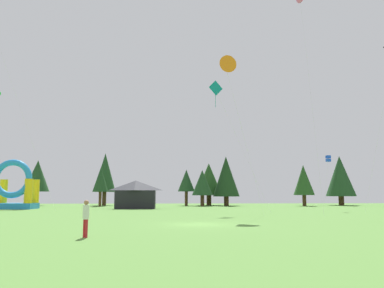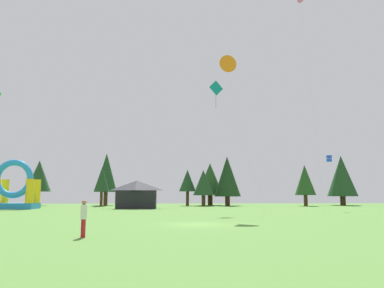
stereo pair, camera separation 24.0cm
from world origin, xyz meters
name	(u,v)px [view 1 (the left image)]	position (x,y,z in m)	size (l,w,h in m)	color
ground_plane	(199,224)	(0.00, 0.00, 0.00)	(120.00, 120.00, 0.00)	#548438
kite_blue_box	(328,159)	(18.14, 20.59, 6.65)	(0.55, 2.07, 7.07)	blue
kite_orange_delta	(226,66)	(3.42, 9.92, 15.04)	(4.79, 1.87, 15.93)	orange
kite_teal_diamond	(215,90)	(3.22, 17.73, 14.79)	(6.60, 2.91, 15.53)	#0C7F7A
person_near_camera	(86,215)	(-6.15, -7.80, 1.08)	(0.44, 0.44, 1.82)	#B21E26
inflatable_yellow_castle	(14,190)	(-24.61, 28.64, 2.65)	(5.72, 3.86, 7.03)	#268CD8
festival_tent	(136,195)	(-7.33, 29.33, 2.05)	(5.71, 3.25, 4.11)	black
tree_row_0	(37,176)	(-27.14, 44.90, 5.46)	(4.49, 4.49, 8.42)	#4C331E
tree_row_1	(105,173)	(-14.83, 45.77, 6.17)	(4.16, 4.16, 9.90)	#4C331E
tree_row_2	(101,180)	(-14.60, 40.47, 4.66)	(2.73, 2.73, 6.92)	#4C331E
tree_row_3	(186,181)	(0.62, 43.38, 4.56)	(3.15, 3.15, 6.65)	#4C331E
tree_row_4	(202,183)	(3.41, 40.96, 4.13)	(3.75, 3.75, 6.44)	#4C331E
tree_row_5	(209,179)	(5.03, 45.48, 4.96)	(5.08, 5.08, 8.04)	#4C331E
tree_row_6	(226,176)	(7.92, 42.33, 5.34)	(4.87, 4.87, 9.06)	#4C331E
tree_row_7	(304,180)	(21.87, 40.73, 4.63)	(3.74, 3.74, 7.40)	#4C331E
tree_row_8	(340,176)	(30.15, 43.94, 5.54)	(5.55, 5.55, 9.42)	#4C331E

